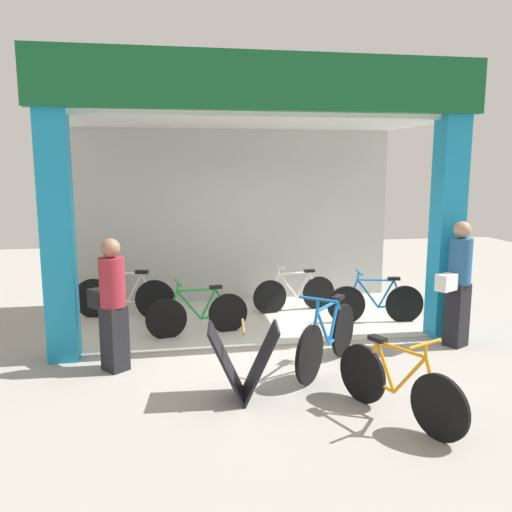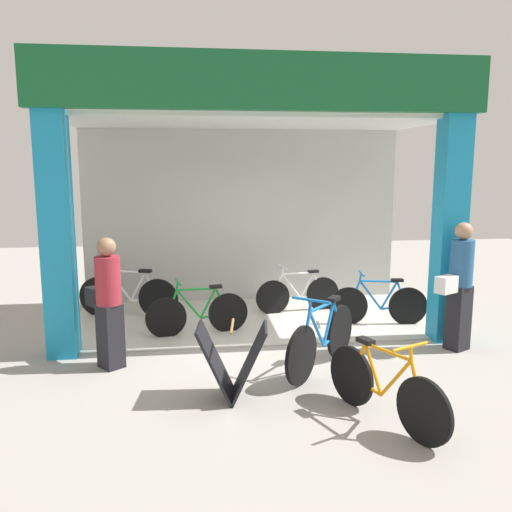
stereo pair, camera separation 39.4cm
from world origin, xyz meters
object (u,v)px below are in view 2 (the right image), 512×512
bicycle_inside_1 (198,313)px  bicycle_inside_3 (128,295)px  bicycle_parked_1 (322,339)px  pedestrian_1 (108,302)px  bicycle_parked_0 (384,388)px  pedestrian_0 (459,285)px  bicycle_inside_2 (298,294)px  bicycle_inside_0 (379,304)px  sandwich_board_sign (232,362)px

bicycle_inside_1 → bicycle_inside_3: 1.52m
bicycle_parked_1 → pedestrian_1: size_ratio=0.85×
bicycle_parked_0 → pedestrian_0: pedestrian_0 is taller
bicycle_inside_2 → pedestrian_1: bearing=-142.8°
bicycle_parked_0 → bicycle_inside_0: bearing=71.2°
bicycle_inside_0 → bicycle_parked_0: bicycle_parked_0 is taller
bicycle_parked_0 → pedestrian_1: bearing=147.2°
bicycle_inside_1 → pedestrian_0: size_ratio=0.87×
bicycle_inside_2 → bicycle_inside_3: size_ratio=0.90×
bicycle_inside_2 → pedestrian_0: 2.75m
bicycle_parked_1 → pedestrian_0: size_ratio=0.79×
bicycle_inside_3 → bicycle_inside_2: bearing=-1.0°
bicycle_inside_2 → bicycle_parked_1: (-0.23, -2.54, 0.06)m
bicycle_inside_0 → pedestrian_0: 1.48m
bicycle_parked_1 → pedestrian_0: pedestrian_0 is taller
bicycle_inside_1 → bicycle_inside_3: (-1.10, 1.06, 0.03)m
pedestrian_1 → bicycle_inside_2: bearing=37.2°
bicycle_inside_0 → bicycle_inside_2: 1.38m
bicycle_parked_0 → bicycle_parked_1: (-0.26, 1.41, 0.03)m
bicycle_inside_2 → pedestrian_1: pedestrian_1 is taller
bicycle_inside_0 → bicycle_parked_1: bearing=-128.0°
sandwich_board_sign → bicycle_inside_3: bearing=113.5°
bicycle_inside_2 → bicycle_inside_0: bearing=-38.1°
sandwich_board_sign → bicycle_parked_1: bearing=30.5°
bicycle_inside_0 → pedestrian_1: bearing=-161.9°
sandwich_board_sign → pedestrian_0: (3.11, 1.15, 0.48)m
bicycle_inside_2 → bicycle_parked_1: 2.55m
bicycle_inside_0 → bicycle_inside_3: bearing=166.9°
bicycle_inside_2 → sandwich_board_sign: 3.50m
bicycle_inside_0 → pedestrian_1: size_ratio=0.93×
bicycle_inside_2 → bicycle_parked_0: bicycle_parked_0 is taller
bicycle_inside_3 → bicycle_parked_1: bearing=-45.3°
bicycle_inside_1 → bicycle_parked_1: bearing=-46.3°
pedestrian_0 → pedestrian_1: pedestrian_0 is taller
bicycle_parked_0 → pedestrian_1: size_ratio=0.91×
bicycle_inside_2 → pedestrian_0: bearing=-49.8°
bicycle_inside_1 → sandwich_board_sign: (0.32, -2.21, 0.07)m
bicycle_parked_1 → pedestrian_1: (-2.56, 0.42, 0.45)m
bicycle_parked_1 → bicycle_inside_2: bearing=84.8°
bicycle_parked_1 → pedestrian_1: 2.64m
bicycle_inside_1 → sandwich_board_sign: 2.23m
bicycle_parked_0 → pedestrian_0: bearing=47.9°
sandwich_board_sign → pedestrian_1: (-1.42, 1.09, 0.42)m
bicycle_parked_1 → bicycle_inside_0: bearing=52.0°
bicycle_inside_0 → bicycle_inside_2: size_ratio=1.03×
bicycle_inside_1 → bicycle_parked_0: (1.73, -2.94, 0.02)m
bicycle_inside_1 → bicycle_parked_0: 3.41m
bicycle_inside_0 → bicycle_inside_3: 3.99m
bicycle_inside_0 → bicycle_inside_3: (-3.88, 0.90, 0.03)m
bicycle_inside_0 → pedestrian_0: size_ratio=0.87×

